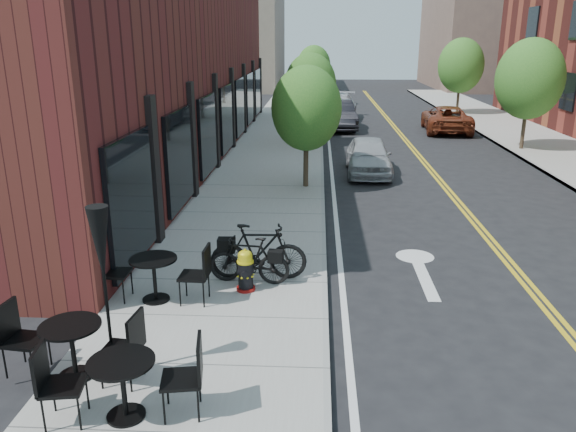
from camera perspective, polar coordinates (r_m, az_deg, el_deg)
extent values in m
plane|color=black|center=(9.81, 4.11, -11.01)|extent=(120.00, 120.00, 0.00)
cube|color=#9E9B93|center=(19.26, -2.30, 3.70)|extent=(4.00, 70.00, 0.12)
cube|color=#4F1919|center=(23.49, -12.82, 14.30)|extent=(5.00, 28.00, 7.00)
cube|color=#726656|center=(57.14, -5.00, 17.88)|extent=(8.00, 14.00, 10.00)
cube|color=brown|center=(60.83, 19.51, 17.92)|extent=(10.00, 16.00, 12.00)
cylinder|color=#382B1E|center=(18.01, 1.83, 5.54)|extent=(0.16, 0.16, 1.61)
ellipsoid|color=#2A6B21|center=(17.74, 1.88, 10.87)|extent=(2.20, 2.20, 2.64)
cylinder|color=#382B1E|center=(25.89, 2.24, 9.33)|extent=(0.16, 0.16, 1.68)
ellipsoid|color=#2A6B21|center=(25.69, 2.29, 13.21)|extent=(2.30, 2.30, 2.76)
cylinder|color=#382B1E|center=(33.83, 2.46, 11.19)|extent=(0.16, 0.16, 1.57)
ellipsoid|color=#2A6B21|center=(33.68, 2.50, 13.94)|extent=(2.10, 2.10, 2.52)
cylinder|color=#382B1E|center=(41.78, 2.60, 12.51)|extent=(0.16, 0.16, 1.71)
ellipsoid|color=#2A6B21|center=(41.66, 2.64, 15.00)|extent=(2.40, 2.40, 2.88)
cylinder|color=#382B1E|center=(26.40, 22.82, 8.30)|extent=(0.16, 0.16, 1.82)
ellipsoid|color=#2A6B21|center=(26.20, 23.35, 12.67)|extent=(2.80, 2.80, 3.36)
cylinder|color=#382B1E|center=(37.84, 16.88, 11.34)|extent=(0.16, 0.16, 1.82)
ellipsoid|color=#2A6B21|center=(37.70, 17.16, 14.40)|extent=(2.80, 2.80, 3.36)
cylinder|color=maroon|center=(10.79, -4.30, -7.35)|extent=(0.47, 0.47, 0.05)
cylinder|color=black|center=(10.68, -4.33, -6.03)|extent=(0.36, 0.36, 0.54)
cylinder|color=gold|center=(10.57, -4.37, -4.64)|extent=(0.41, 0.41, 0.04)
cylinder|color=gold|center=(10.54, -4.37, -4.28)|extent=(0.35, 0.35, 0.13)
ellipsoid|color=gold|center=(10.52, -4.38, -3.91)|extent=(0.34, 0.34, 0.16)
cylinder|color=gold|center=(10.49, -4.39, -3.50)|extent=(0.06, 0.06, 0.05)
imported|color=black|center=(10.90, -3.98, -4.49)|extent=(1.63, 0.62, 0.95)
imported|color=black|center=(11.04, -3.01, -3.65)|extent=(1.92, 0.61, 1.14)
cylinder|color=black|center=(7.81, -16.10, -18.86)|extent=(0.55, 0.55, 0.03)
cylinder|color=black|center=(7.60, -16.35, -16.55)|extent=(0.08, 0.08, 0.77)
cylinder|color=black|center=(7.39, -16.62, -14.04)|extent=(0.96, 0.96, 0.03)
cylinder|color=black|center=(8.79, -20.71, -14.88)|extent=(0.54, 0.54, 0.03)
cylinder|color=black|center=(8.60, -20.99, -12.71)|extent=(0.07, 0.07, 0.78)
cylinder|color=black|center=(8.41, -21.29, -10.38)|extent=(0.94, 0.94, 0.03)
cylinder|color=black|center=(10.65, -13.24, -8.21)|extent=(0.51, 0.51, 0.03)
cylinder|color=black|center=(10.49, -13.39, -6.30)|extent=(0.07, 0.07, 0.79)
cylinder|color=black|center=(10.34, -13.55, -4.28)|extent=(0.88, 0.88, 0.03)
cylinder|color=black|center=(8.66, -17.23, -14.96)|extent=(0.40, 0.40, 0.04)
cylinder|color=black|center=(8.09, -18.01, -7.67)|extent=(0.04, 0.04, 2.42)
cone|color=black|center=(7.82, -18.51, -2.81)|extent=(0.29, 0.29, 1.07)
imported|color=#A9ACB1|center=(20.46, 8.18, 6.06)|extent=(1.62, 3.87, 1.31)
imported|color=black|center=(30.76, 5.03, 10.21)|extent=(2.08, 4.73, 1.51)
imported|color=silver|center=(33.74, 4.88, 10.92)|extent=(2.89, 5.66, 1.57)
imported|color=maroon|center=(30.83, 15.78, 9.49)|extent=(2.62, 5.02, 1.35)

